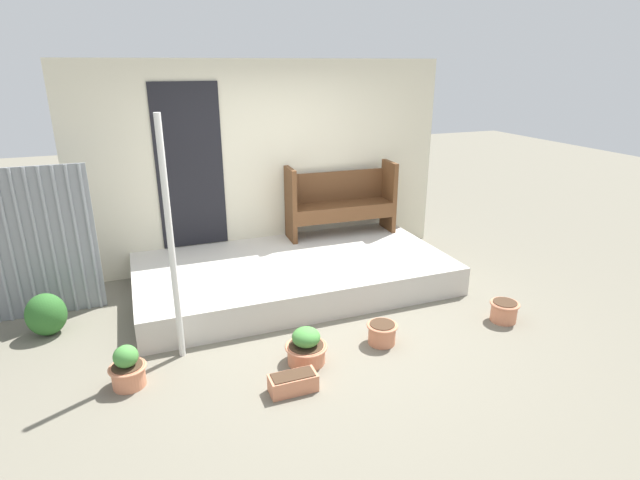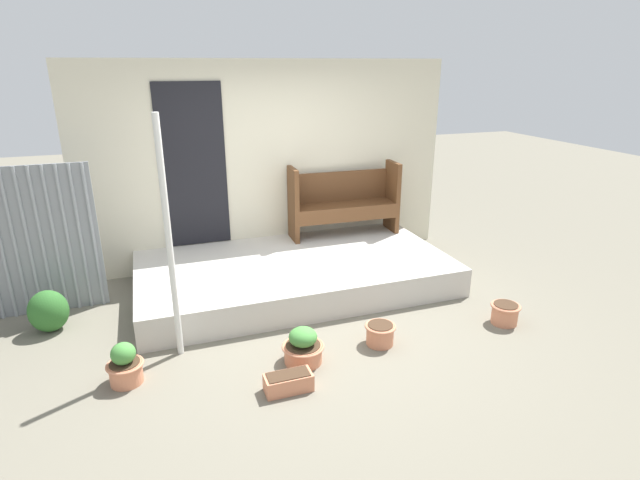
% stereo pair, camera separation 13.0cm
% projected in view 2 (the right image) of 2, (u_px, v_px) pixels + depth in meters
% --- Properties ---
extents(ground_plane, '(24.00, 24.00, 0.00)m').
position_uv_depth(ground_plane, '(319.00, 323.00, 5.17)').
color(ground_plane, '#706B5B').
extents(porch_slab, '(3.62, 1.91, 0.34)m').
position_uv_depth(porch_slab, '(295.00, 273.00, 5.97)').
color(porch_slab, beige).
rests_on(porch_slab, ground_plane).
extents(house_wall, '(4.82, 0.08, 2.60)m').
position_uv_depth(house_wall, '(269.00, 165.00, 6.45)').
color(house_wall, beige).
rests_on(house_wall, ground_plane).
extents(support_post, '(0.06, 0.06, 2.18)m').
position_uv_depth(support_post, '(169.00, 243.00, 4.28)').
color(support_post, silver).
rests_on(support_post, ground_plane).
extents(bench, '(1.48, 0.46, 0.96)m').
position_uv_depth(bench, '(344.00, 199.00, 6.67)').
color(bench, brown).
rests_on(bench, porch_slab).
extents(flower_pot_left, '(0.31, 0.31, 0.37)m').
position_uv_depth(flower_pot_left, '(125.00, 366.00, 4.16)').
color(flower_pot_left, tan).
rests_on(flower_pot_left, ground_plane).
extents(flower_pot_middle, '(0.38, 0.38, 0.34)m').
position_uv_depth(flower_pot_middle, '(303.00, 347.00, 4.46)').
color(flower_pot_middle, tan).
rests_on(flower_pot_middle, ground_plane).
extents(flower_pot_right, '(0.30, 0.30, 0.21)m').
position_uv_depth(flower_pot_right, '(380.00, 333.00, 4.76)').
color(flower_pot_right, tan).
rests_on(flower_pot_right, ground_plane).
extents(flower_pot_far_right, '(0.30, 0.30, 0.22)m').
position_uv_depth(flower_pot_far_right, '(505.00, 313.00, 5.14)').
color(flower_pot_far_right, tan).
rests_on(flower_pot_far_right, ground_plane).
extents(planter_box_rect, '(0.39, 0.18, 0.16)m').
position_uv_depth(planter_box_rect, '(288.00, 382.00, 4.09)').
color(planter_box_rect, tan).
rests_on(planter_box_rect, ground_plane).
extents(shrub_by_fence, '(0.38, 0.34, 0.43)m').
position_uv_depth(shrub_by_fence, '(48.00, 311.00, 4.96)').
color(shrub_by_fence, '#2D6628').
rests_on(shrub_by_fence, ground_plane).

